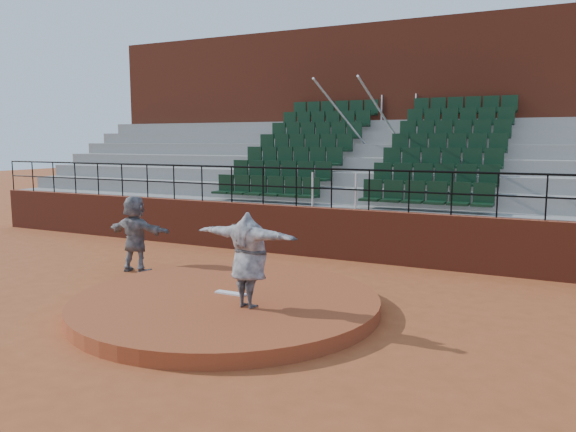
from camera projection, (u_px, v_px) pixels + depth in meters
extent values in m
plane|color=#9C4923|center=(226.00, 309.00, 10.12)|extent=(90.00, 90.00, 0.00)
cylinder|color=#984222|center=(226.00, 303.00, 10.10)|extent=(5.50, 5.50, 0.25)
cube|color=white|center=(231.00, 293.00, 10.22)|extent=(0.60, 0.15, 0.03)
cube|color=maroon|center=(331.00, 233.00, 14.47)|extent=(24.00, 0.30, 1.30)
cylinder|color=black|center=(332.00, 169.00, 14.25)|extent=(24.00, 0.05, 0.05)
cylinder|color=black|center=(332.00, 189.00, 14.31)|extent=(24.00, 0.04, 0.04)
cylinder|color=black|center=(13.00, 176.00, 19.61)|extent=(0.04, 0.04, 1.00)
cylinder|color=black|center=(33.00, 176.00, 19.17)|extent=(0.04, 0.04, 1.00)
cylinder|color=black|center=(53.00, 177.00, 18.73)|extent=(0.04, 0.04, 1.00)
cylinder|color=black|center=(75.00, 178.00, 18.28)|extent=(0.04, 0.04, 1.00)
cylinder|color=black|center=(98.00, 179.00, 17.84)|extent=(0.04, 0.04, 1.00)
cylinder|color=black|center=(122.00, 180.00, 17.40)|extent=(0.04, 0.04, 1.00)
cylinder|color=black|center=(147.00, 181.00, 16.96)|extent=(0.04, 0.04, 1.00)
cylinder|color=black|center=(174.00, 182.00, 16.52)|extent=(0.04, 0.04, 1.00)
cylinder|color=black|center=(202.00, 183.00, 16.08)|extent=(0.04, 0.04, 1.00)
cylinder|color=black|center=(232.00, 185.00, 15.64)|extent=(0.04, 0.04, 1.00)
cylinder|color=black|center=(263.00, 186.00, 15.20)|extent=(0.04, 0.04, 1.00)
cylinder|color=black|center=(296.00, 187.00, 14.76)|extent=(0.04, 0.04, 1.00)
cylinder|color=black|center=(332.00, 189.00, 14.31)|extent=(0.04, 0.04, 1.00)
cylinder|color=black|center=(369.00, 190.00, 13.87)|extent=(0.04, 0.04, 1.00)
cylinder|color=black|center=(409.00, 192.00, 13.43)|extent=(0.04, 0.04, 1.00)
cylinder|color=black|center=(452.00, 194.00, 12.99)|extent=(0.04, 0.04, 1.00)
cylinder|color=black|center=(497.00, 196.00, 12.55)|extent=(0.04, 0.04, 1.00)
cylinder|color=black|center=(547.00, 198.00, 12.11)|extent=(0.04, 0.04, 1.00)
cube|color=gray|center=(339.00, 230.00, 14.98)|extent=(24.00, 0.85, 1.30)
cube|color=black|center=(265.00, 189.00, 15.85)|extent=(3.30, 0.48, 0.72)
cube|color=black|center=(425.00, 196.00, 13.86)|extent=(3.30, 0.48, 0.72)
cube|color=gray|center=(350.00, 219.00, 15.71)|extent=(24.00, 0.85, 1.70)
cube|color=black|center=(279.00, 173.00, 16.55)|extent=(3.30, 0.48, 0.72)
cube|color=black|center=(433.00, 178.00, 14.56)|extent=(3.30, 0.48, 0.72)
cube|color=gray|center=(360.00, 208.00, 16.43)|extent=(24.00, 0.85, 2.10)
cube|color=black|center=(292.00, 159.00, 17.25)|extent=(3.30, 0.48, 0.72)
cube|color=black|center=(440.00, 161.00, 15.26)|extent=(3.30, 0.48, 0.72)
cube|color=gray|center=(370.00, 199.00, 17.16)|extent=(24.00, 0.85, 2.50)
cube|color=black|center=(303.00, 145.00, 17.95)|extent=(3.30, 0.48, 0.72)
cube|color=black|center=(447.00, 146.00, 15.96)|extent=(3.30, 0.48, 0.72)
cube|color=gray|center=(378.00, 190.00, 17.89)|extent=(24.00, 0.85, 2.90)
cube|color=black|center=(314.00, 133.00, 18.65)|extent=(3.30, 0.48, 0.72)
cube|color=black|center=(453.00, 132.00, 16.66)|extent=(3.30, 0.48, 0.72)
cube|color=gray|center=(386.00, 182.00, 18.62)|extent=(24.00, 0.85, 3.30)
cube|color=black|center=(324.00, 122.00, 19.35)|extent=(3.30, 0.48, 0.72)
cube|color=black|center=(458.00, 120.00, 17.36)|extent=(3.30, 0.48, 0.72)
cube|color=gray|center=(393.00, 175.00, 19.34)|extent=(24.00, 0.85, 3.70)
cube|color=black|center=(333.00, 111.00, 20.05)|extent=(3.30, 0.48, 0.72)
cube|color=black|center=(463.00, 108.00, 18.06)|extent=(3.30, 0.48, 0.72)
cylinder|color=silver|center=(352.00, 128.00, 17.14)|extent=(0.06, 5.97, 2.46)
cylinder|color=silver|center=(391.00, 128.00, 16.61)|extent=(0.06, 5.97, 2.46)
cube|color=maroon|center=(409.00, 126.00, 20.82)|extent=(24.00, 3.00, 7.10)
imported|color=black|center=(249.00, 260.00, 9.34)|extent=(2.02, 0.73, 1.61)
imported|color=black|center=(135.00, 234.00, 12.94)|extent=(1.67, 0.59, 1.78)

